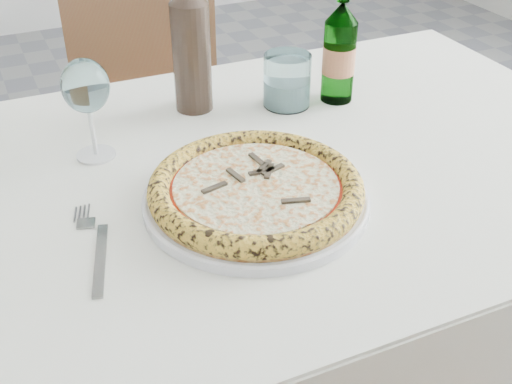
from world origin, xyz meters
The scene contains 9 objects.
dining_table centered at (-0.19, -0.05, 0.66)m, with size 1.38×0.83×0.76m.
chair_far centered at (-0.12, 0.74, 0.53)m, with size 0.53×0.53×0.93m.
plate centered at (-0.19, -0.15, 0.76)m, with size 0.33×0.33×0.02m.
pizza centered at (-0.19, -0.15, 0.78)m, with size 0.31×0.31×0.03m.
fork centered at (-0.43, -0.15, 0.76)m, with size 0.05×0.21×0.00m.
wine_glass centered at (-0.37, 0.08, 0.87)m, with size 0.07×0.07×0.17m.
tumbler centered at (-0.01, 0.12, 0.80)m, with size 0.09×0.09×0.10m.
beer_bottle centered at (0.09, 0.11, 0.85)m, with size 0.06×0.06×0.23m.
wine_bottle centered at (-0.17, 0.18, 0.87)m, with size 0.07×0.07×0.28m.
Camera 1 is at (-0.51, -0.84, 1.28)m, focal length 45.00 mm.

